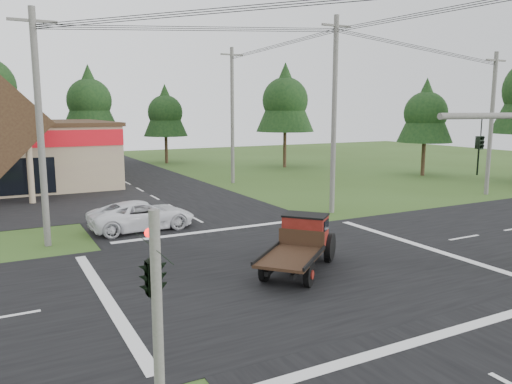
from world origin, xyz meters
TOP-DOWN VIEW (x-y plane):
  - ground at (0.00, 0.00)m, footprint 120.00×120.00m
  - road_ns at (0.00, 0.00)m, footprint 12.00×120.00m
  - road_ew at (0.00, 0.00)m, footprint 120.00×12.00m
  - traffic_signal_corner at (-7.50, -7.32)m, footprint 0.53×2.48m
  - utility_pole_nw at (-8.00, 8.00)m, footprint 2.00×0.30m
  - utility_pole_ne at (8.00, 8.00)m, footprint 2.00×0.30m
  - utility_pole_far at (22.00, 8.00)m, footprint 2.00×0.30m
  - utility_pole_n at (8.00, 22.00)m, footprint 2.00×0.30m
  - tree_row_d at (0.00, 42.00)m, footprint 6.16×6.16m
  - tree_row_e at (8.00, 40.00)m, footprint 5.04×5.04m
  - tree_side_ne at (18.00, 30.00)m, footprint 6.16×6.16m
  - tree_side_e_near at (26.00, 18.00)m, footprint 5.04×5.04m
  - antique_flatbed_truck at (0.09, -0.52)m, footprint 5.04×4.75m
  - white_pickup at (-3.32, 9.08)m, footprint 5.52×2.76m

SIDE VIEW (x-z plane):
  - ground at x=0.00m, z-range 0.00..0.00m
  - road_ns at x=0.00m, z-range 0.00..0.02m
  - road_ew at x=0.00m, z-range 0.00..0.02m
  - white_pickup at x=-3.32m, z-range 0.00..1.50m
  - antique_flatbed_truck at x=0.09m, z-range 0.00..2.10m
  - traffic_signal_corner at x=-7.50m, z-range 1.32..5.72m
  - utility_pole_far at x=22.00m, z-range 0.14..10.34m
  - utility_pole_nw at x=-8.00m, z-range 0.14..10.64m
  - utility_pole_n at x=8.00m, z-range 0.14..11.34m
  - utility_pole_ne at x=8.00m, z-range 0.14..11.64m
  - tree_row_e at x=8.00m, z-range 1.49..10.58m
  - tree_side_e_near at x=26.00m, z-range 1.49..10.58m
  - tree_row_d at x=0.00m, z-range 1.82..12.93m
  - tree_side_ne at x=18.00m, z-range 1.82..12.93m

